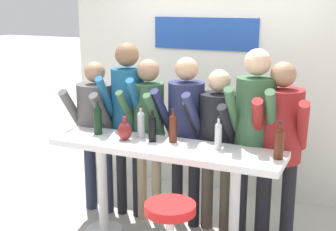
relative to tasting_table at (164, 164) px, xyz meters
The scene contains 16 objects.
back_wall 1.63m from the tasting_table, 90.05° to the left, with size 3.71×0.12×2.72m.
tasting_table is the anchor object (origin of this frame).
person_far_left 1.05m from the tasting_table, 157.63° to the left, with size 0.48×0.55×1.61m.
person_left 0.81m from the tasting_table, 144.32° to the left, with size 0.43×0.57×1.82m.
person_center_left 0.60m from the tasting_table, 131.44° to the left, with size 0.38×0.50×1.67m.
person_center 0.54m from the tasting_table, 88.38° to the left, with size 0.46×0.57×1.70m.
person_center_right 0.61m from the tasting_table, 53.81° to the left, with size 0.48×0.57×1.60m.
person_right 0.88m from the tasting_table, 30.66° to the left, with size 0.44×0.57×1.81m.
person_far_right 1.05m from the tasting_table, 25.72° to the left, with size 0.52×0.61×1.71m.
wine_bottle_0 0.35m from the tasting_table, 160.60° to the left, with size 0.07×0.07×0.30m.
wine_bottle_1 0.79m from the tasting_table, behind, with size 0.08×0.08×0.32m.
wine_bottle_2 0.34m from the tasting_table, 72.71° to the left, with size 0.07×0.07×0.31m.
wine_bottle_3 0.57m from the tasting_table, ahead, with size 0.06×0.06×0.29m.
wine_bottle_4 0.44m from the tasting_table, 158.27° to the left, with size 0.07×0.07×0.31m.
wine_bottle_5 1.04m from the tasting_table, ahead, with size 0.08×0.08×0.32m.
decorative_vase 0.47m from the tasting_table, behind, with size 0.13×0.13×0.22m.
Camera 1 is at (1.62, -3.59, 2.23)m, focal length 50.00 mm.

